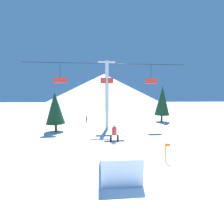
{
  "coord_description": "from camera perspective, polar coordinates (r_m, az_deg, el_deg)",
  "views": [
    {
      "loc": [
        -2.49,
        -8.7,
        4.76
      ],
      "look_at": [
        -1.3,
        5.11,
        3.29
      ],
      "focal_mm": 24.0,
      "sensor_mm": 36.0,
      "label": 1
    }
  ],
  "objects": [
    {
      "name": "pine_tree_near",
      "position": [
        21.3,
        -20.84,
        1.37
      ],
      "size": [
        2.5,
        2.5,
        5.29
      ],
      "color": "#4C3823",
      "rests_on": "ground_plane"
    },
    {
      "name": "chairlift",
      "position": [
        21.74,
        -1.95,
        8.32
      ],
      "size": [
        22.79,
        0.49,
        9.74
      ],
      "color": "#B2B2B7",
      "rests_on": "ground_plane"
    },
    {
      "name": "trail_marker",
      "position": [
        12.02,
        19.76,
        -13.94
      ],
      "size": [
        0.41,
        0.1,
        1.34
      ],
      "color": "orange",
      "rests_on": "ground_plane"
    },
    {
      "name": "pine_tree_far",
      "position": [
        29.23,
        18.58,
        4.07
      ],
      "size": [
        2.69,
        2.69,
        6.59
      ],
      "color": "#4C3823",
      "rests_on": "ground_plane"
    },
    {
      "name": "distant_skier",
      "position": [
        27.38,
        -9.71,
        -2.62
      ],
      "size": [
        0.24,
        0.24,
        1.23
      ],
      "color": "black",
      "rests_on": "ground_plane"
    },
    {
      "name": "mountain_ridge",
      "position": [
        78.72,
        -3.13,
        8.46
      ],
      "size": [
        64.12,
        64.12,
        16.12
      ],
      "color": "silver",
      "rests_on": "ground_plane"
    },
    {
      "name": "ground_plane",
      "position": [
        10.23,
        10.52,
        -21.79
      ],
      "size": [
        220.0,
        220.0,
        0.0
      ],
      "primitive_type": "plane",
      "color": "white"
    },
    {
      "name": "snow_ramp",
      "position": [
        9.97,
        2.46,
        -17.71
      ],
      "size": [
        2.23,
        3.53,
        1.49
      ],
      "color": "white",
      "rests_on": "ground_plane"
    },
    {
      "name": "snowboarder",
      "position": [
        10.91,
        0.88,
        -8.02
      ],
      "size": [
        1.45,
        0.35,
        1.25
      ],
      "color": "black",
      "rests_on": "snow_ramp"
    }
  ]
}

